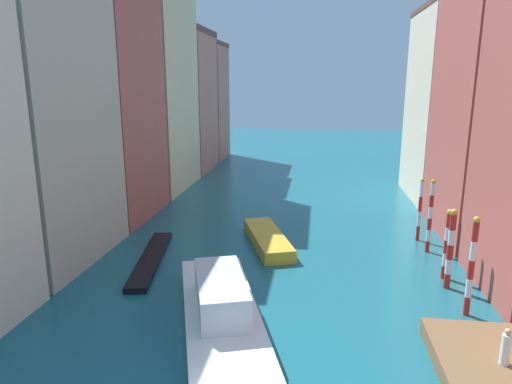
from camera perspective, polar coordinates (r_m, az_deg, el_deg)
The scene contains 18 objects.
ground_plane at distance 38.73m, azimuth 3.94°, elevation -3.41°, with size 154.00×154.00×0.00m, color #196070.
building_left_1 at distance 31.28m, azimuth -25.52°, elevation 7.57°, with size 6.26×10.31×17.45m.
building_left_2 at distance 40.01m, azimuth -17.74°, elevation 10.18°, with size 6.26×9.80×18.71m.
building_left_3 at distance 50.09m, azimuth -12.44°, elevation 12.88°, with size 6.26×11.49×21.87m.
building_left_4 at distance 60.59m, azimuth -8.74°, elevation 11.17°, with size 6.26×10.04×17.79m.
building_left_5 at distance 69.71m, azimuth -6.51°, elevation 11.19°, with size 6.26×8.19×16.95m.
building_right_2 at distance 37.22m, azimuth 27.67°, elevation 11.36°, with size 6.26×10.95×21.65m.
building_right_3 at distance 48.14m, azimuth 22.95°, elevation 9.97°, with size 6.26×11.79×18.27m.
waterfront_dock at distance 21.16m, azimuth 27.24°, elevation -19.16°, with size 3.97×6.29×0.75m.
person_on_dock at distance 20.67m, azimuth 28.81°, elevation -16.72°, with size 0.36×0.36×1.50m.
mooring_pole_0 at distance 24.74m, azimuth 25.37°, elevation -8.36°, with size 0.32×0.32×5.12m.
mooring_pole_1 at distance 27.53m, azimuth 23.16°, elevation -6.48°, with size 0.38×0.38×4.62m.
mooring_pole_2 at distance 28.86m, azimuth 22.77°, elevation -5.96°, with size 0.34×0.34×4.24m.
mooring_pole_3 at distance 32.75m, azimuth 20.97°, elevation -2.78°, with size 0.31×0.31×5.07m.
mooring_pole_4 at distance 34.96m, azimuth 19.83°, elevation -2.04°, with size 0.28×0.28×4.65m.
vaporetto_white at distance 22.00m, azimuth -4.37°, elevation -14.66°, with size 6.92×12.56×2.63m.
gondola_black at distance 30.52m, azimuth -13.00°, elevation -8.15°, with size 2.88×9.57×0.37m.
motorboat_0 at distance 32.63m, azimuth 1.43°, elevation -5.88°, with size 4.50×7.99×0.86m.
Camera 1 is at (2.37, -12.47, 11.30)m, focal length 31.94 mm.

